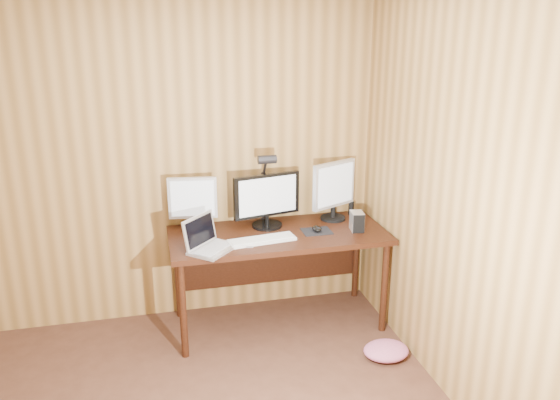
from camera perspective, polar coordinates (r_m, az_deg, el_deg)
name	(u,v)px	position (r m, az deg, el deg)	size (l,w,h in m)	color
room_shell	(146,278)	(2.25, -13.83, -7.91)	(4.00, 4.00, 4.00)	#4B2B1C
desk	(276,244)	(4.15, -0.40, -4.66)	(1.60, 0.70, 0.75)	black
monitor_center	(267,200)	(4.10, -1.37, 0.02)	(0.52, 0.23, 0.41)	black
monitor_left	(193,202)	(4.08, -9.10, -0.23)	(0.36, 0.17, 0.41)	black
monitor_right	(334,189)	(4.27, 5.65, 1.18)	(0.39, 0.21, 0.47)	black
laptop	(208,241)	(3.76, -7.57, -4.31)	(0.40, 0.40, 0.23)	silver
keyboard	(262,240)	(3.88, -1.90, -4.18)	(0.50, 0.21, 0.02)	silver
mousepad	(317,231)	(4.07, 3.85, -3.28)	(0.21, 0.18, 0.00)	black
mouse	(317,229)	(4.07, 3.86, -3.00)	(0.07, 0.11, 0.04)	black
hard_drive	(357,221)	(4.10, 8.05, -2.23)	(0.11, 0.14, 0.14)	silver
phone	(250,244)	(3.83, -3.19, -4.60)	(0.07, 0.11, 0.01)	silver
speaker	(351,208)	(4.45, 7.44, -0.84)	(0.05, 0.05, 0.11)	black
desk_lamp	(266,178)	(4.10, -1.52, 2.28)	(0.14, 0.20, 0.60)	black
fabric_pile	(386,351)	(4.01, 11.03, -15.20)	(0.32, 0.26, 0.10)	#C55F82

